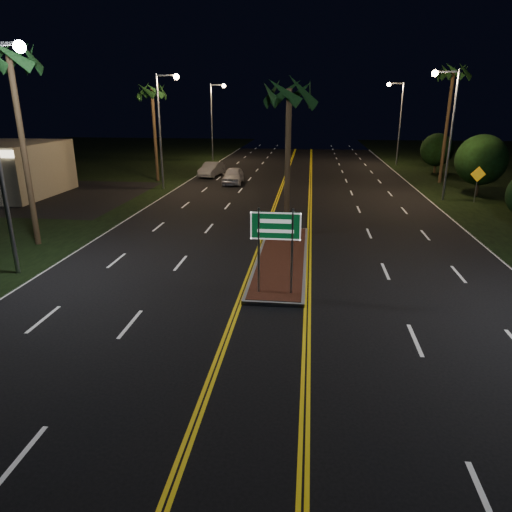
# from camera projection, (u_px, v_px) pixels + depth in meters

# --- Properties ---
(ground) EXTENTS (120.00, 120.00, 0.00)m
(ground) POSITION_uv_depth(u_px,v_px,m) (268.00, 332.00, 14.34)
(ground) COLOR black
(ground) RESTS_ON ground
(median_island) EXTENTS (2.25, 10.25, 0.17)m
(median_island) POSITION_uv_depth(u_px,v_px,m) (282.00, 258.00, 20.91)
(median_island) COLOR gray
(median_island) RESTS_ON ground
(highway_sign) EXTENTS (1.80, 0.08, 3.20)m
(highway_sign) POSITION_uv_depth(u_px,v_px,m) (276.00, 234.00, 16.21)
(highway_sign) COLOR gray
(highway_sign) RESTS_ON ground
(streetlight_left_near) EXTENTS (1.91, 0.44, 9.00)m
(streetlight_left_near) POSITION_uv_depth(u_px,v_px,m) (3.00, 135.00, 17.48)
(streetlight_left_near) COLOR gray
(streetlight_left_near) RESTS_ON ground
(streetlight_left_mid) EXTENTS (1.91, 0.44, 9.00)m
(streetlight_left_mid) POSITION_uv_depth(u_px,v_px,m) (164.00, 118.00, 36.30)
(streetlight_left_mid) COLOR gray
(streetlight_left_mid) RESTS_ON ground
(streetlight_left_far) EXTENTS (1.91, 0.44, 9.00)m
(streetlight_left_far) POSITION_uv_depth(u_px,v_px,m) (214.00, 113.00, 55.13)
(streetlight_left_far) COLOR gray
(streetlight_left_far) RESTS_ON ground
(streetlight_right_mid) EXTENTS (1.91, 0.44, 9.00)m
(streetlight_right_mid) POSITION_uv_depth(u_px,v_px,m) (447.00, 120.00, 32.07)
(streetlight_right_mid) COLOR gray
(streetlight_right_mid) RESTS_ON ground
(streetlight_right_far) EXTENTS (1.91, 0.44, 9.00)m
(streetlight_right_far) POSITION_uv_depth(u_px,v_px,m) (397.00, 114.00, 50.89)
(streetlight_right_far) COLOR gray
(streetlight_right_far) RESTS_ON ground
(palm_median) EXTENTS (2.40, 2.40, 8.30)m
(palm_median) POSITION_uv_depth(u_px,v_px,m) (289.00, 93.00, 21.90)
(palm_median) COLOR #382819
(palm_median) RESTS_ON ground
(palm_left_near) EXTENTS (2.40, 2.40, 9.80)m
(palm_left_near) POSITION_uv_depth(u_px,v_px,m) (9.00, 60.00, 20.49)
(palm_left_near) COLOR #382819
(palm_left_near) RESTS_ON ground
(palm_left_far) EXTENTS (2.40, 2.40, 8.80)m
(palm_left_far) POSITION_uv_depth(u_px,v_px,m) (152.00, 92.00, 39.64)
(palm_left_far) COLOR #382819
(palm_left_far) RESTS_ON ground
(palm_right_far) EXTENTS (2.40, 2.40, 10.30)m
(palm_right_far) POSITION_uv_depth(u_px,v_px,m) (453.00, 74.00, 38.24)
(palm_right_far) COLOR #382819
(palm_right_far) RESTS_ON ground
(shrub_mid) EXTENTS (3.78, 3.78, 4.62)m
(shrub_mid) POSITION_uv_depth(u_px,v_px,m) (481.00, 160.00, 34.51)
(shrub_mid) COLOR #382819
(shrub_mid) RESTS_ON ground
(shrub_far) EXTENTS (3.24, 3.24, 3.96)m
(shrub_far) POSITION_uv_depth(u_px,v_px,m) (437.00, 150.00, 45.95)
(shrub_far) COLOR #382819
(shrub_far) RESTS_ON ground
(car_near) EXTENTS (2.29, 4.99, 1.64)m
(car_near) POSITION_uv_depth(u_px,v_px,m) (233.00, 174.00, 40.41)
(car_near) COLOR silver
(car_near) RESTS_ON ground
(car_far) EXTENTS (2.74, 4.97, 1.57)m
(car_far) POSITION_uv_depth(u_px,v_px,m) (212.00, 168.00, 44.40)
(car_far) COLOR #9A9BA2
(car_far) RESTS_ON ground
(warning_sign) EXTENTS (1.07, 0.15, 2.57)m
(warning_sign) POSITION_uv_depth(u_px,v_px,m) (477.00, 179.00, 32.42)
(warning_sign) COLOR gray
(warning_sign) RESTS_ON ground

